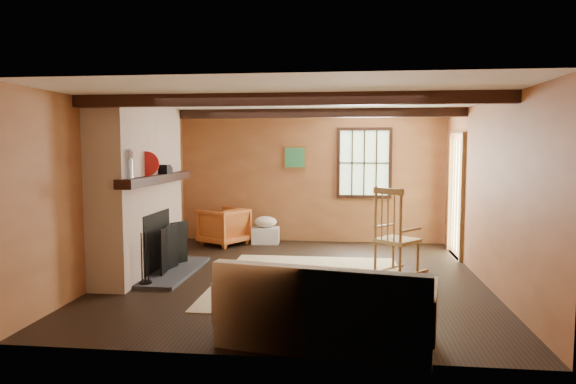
# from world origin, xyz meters

# --- Properties ---
(ground) EXTENTS (5.50, 5.50, 0.00)m
(ground) POSITION_xyz_m (0.00, 0.00, 0.00)
(ground) COLOR black
(ground) RESTS_ON ground
(room_envelope) EXTENTS (5.02, 5.52, 2.44)m
(room_envelope) POSITION_xyz_m (0.22, 0.26, 1.63)
(room_envelope) COLOR #A9663B
(room_envelope) RESTS_ON ground
(fireplace) EXTENTS (1.02, 2.30, 2.40)m
(fireplace) POSITION_xyz_m (-2.23, -0.00, 1.10)
(fireplace) COLOR brown
(fireplace) RESTS_ON ground
(rug) EXTENTS (2.50, 3.00, 0.01)m
(rug) POSITION_xyz_m (0.20, -0.20, 0.00)
(rug) COLOR tan
(rug) RESTS_ON ground
(rocking_chair) EXTENTS (0.95, 0.99, 1.25)m
(rocking_chair) POSITION_xyz_m (1.36, 0.31, 0.53)
(rocking_chair) COLOR #A57F50
(rocking_chair) RESTS_ON ground
(sofa) EXTENTS (2.06, 1.20, 0.78)m
(sofa) POSITION_xyz_m (0.51, -2.40, 0.28)
(sofa) COLOR beige
(sofa) RESTS_ON ground
(firewood_pile) EXTENTS (0.66, 0.12, 0.24)m
(firewood_pile) POSITION_xyz_m (-1.84, 2.60, 0.12)
(firewood_pile) COLOR #513122
(firewood_pile) RESTS_ON ground
(laundry_basket) EXTENTS (0.52, 0.41, 0.30)m
(laundry_basket) POSITION_xyz_m (-0.82, 2.42, 0.15)
(laundry_basket) COLOR white
(laundry_basket) RESTS_ON ground
(basket_pillow) EXTENTS (0.49, 0.43, 0.21)m
(basket_pillow) POSITION_xyz_m (-0.82, 2.42, 0.41)
(basket_pillow) COLOR beige
(basket_pillow) RESTS_ON laundry_basket
(armchair) EXTENTS (1.02, 1.02, 0.69)m
(armchair) POSITION_xyz_m (-1.56, 2.18, 0.34)
(armchair) COLOR #BF6026
(armchair) RESTS_ON ground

